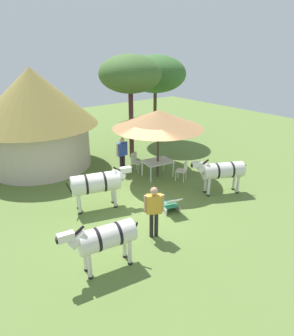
{
  "coord_description": "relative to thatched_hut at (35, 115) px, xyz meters",
  "views": [
    {
      "loc": [
        -6.01,
        -8.17,
        5.49
      ],
      "look_at": [
        0.68,
        0.46,
        1.0
      ],
      "focal_mm": 32.04,
      "sensor_mm": 36.0,
      "label": 1
    }
  ],
  "objects": [
    {
      "name": "ground_plane",
      "position": [
        1.7,
        -5.8,
        -2.53
      ],
      "size": [
        36.0,
        36.0,
        0.0
      ],
      "primitive_type": "plane",
      "color": "olive"
    },
    {
      "name": "thatched_hut",
      "position": [
        0.0,
        0.0,
        0.0
      ],
      "size": [
        5.69,
        5.69,
        4.63
      ],
      "rotation": [
        0.0,
        0.0,
        4.72
      ],
      "color": "beige",
      "rests_on": "ground_plane"
    },
    {
      "name": "shade_umbrella",
      "position": [
        3.64,
        -4.48,
        0.09
      ],
      "size": [
        3.89,
        3.89,
        3.0
      ],
      "color": "#40372C",
      "rests_on": "ground_plane"
    },
    {
      "name": "patio_dining_table",
      "position": [
        3.64,
        -4.48,
        -1.87
      ],
      "size": [
        1.4,
        1.1,
        0.74
      ],
      "rotation": [
        0.0,
        0.0,
        -0.16
      ],
      "color": "silver",
      "rests_on": "ground_plane"
    },
    {
      "name": "patio_chair_west_end",
      "position": [
        4.23,
        -5.49,
        -2.01
      ],
      "size": [
        0.59,
        0.58,
        0.9
      ],
      "rotation": [
        0.0,
        0.0,
        0.53
      ],
      "color": "white",
      "rests_on": "ground_plane"
    },
    {
      "name": "patio_chair_near_lawn",
      "position": [
        3.22,
        -3.39,
        -2.01
      ],
      "size": [
        0.56,
        0.55,
        0.9
      ],
      "rotation": [
        0.0,
        0.0,
        -2.77
      ],
      "color": "silver",
      "rests_on": "ground_plane"
    },
    {
      "name": "guest_beside_umbrella",
      "position": [
        2.64,
        -3.15,
        -1.51
      ],
      "size": [
        0.61,
        0.23,
        1.69
      ],
      "rotation": [
        0.0,
        0.0,
        3.17
      ],
      "color": "#251A2B",
      "rests_on": "ground_plane"
    },
    {
      "name": "standing_watcher",
      "position": [
        0.62,
        -7.95,
        -1.52
      ],
      "size": [
        0.53,
        0.42,
        1.68
      ],
      "rotation": [
        0.0,
        0.0,
        -0.55
      ],
      "color": "black",
      "rests_on": "ground_plane"
    },
    {
      "name": "striped_lounge_chair",
      "position": [
        2.05,
        -7.13,
        -2.27
      ],
      "size": [
        0.74,
        0.91,
        0.66
      ],
      "rotation": [
        0.0,
        0.0,
        5.98
      ],
      "color": "teal",
      "rests_on": "ground_plane"
    },
    {
      "name": "zebra_nearest_camera",
      "position": [
        0.15,
        -5.33,
        -1.54
      ],
      "size": [
        2.29,
        1.16,
        1.52
      ],
      "rotation": [
        0.0,
        0.0,
        4.42
      ],
      "color": "silver",
      "rests_on": "ground_plane"
    },
    {
      "name": "zebra_by_umbrella",
      "position": [
        -1.26,
        -8.28,
        -1.59
      ],
      "size": [
        2.14,
        0.82,
        1.48
      ],
      "rotation": [
        0.0,
        0.0,
        1.41
      ],
      "color": "silver",
      "rests_on": "ground_plane"
    },
    {
      "name": "zebra_toward_hut",
      "position": [
        4.57,
        -7.26,
        -1.58
      ],
      "size": [
        2.11,
        1.28,
        1.49
      ],
      "rotation": [
        0.0,
        0.0,
        1.12
      ],
      "color": "silver",
      "rests_on": "ground_plane"
    },
    {
      "name": "acacia_tree_far_lawn",
      "position": [
        7.1,
        -0.04,
        1.42
      ],
      "size": [
        3.53,
        3.53,
        5.02
      ],
      "color": "#41381D",
      "rests_on": "ground_plane"
    },
    {
      "name": "acacia_tree_right_background",
      "position": [
        4.21,
        -1.67,
        1.66
      ],
      "size": [
        3.03,
        3.03,
        5.13
      ],
      "color": "#4F2B2F",
      "rests_on": "ground_plane"
    }
  ]
}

